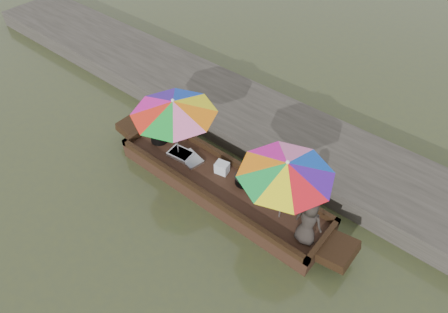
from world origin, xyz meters
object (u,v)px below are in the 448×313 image
Objects in this scene: charcoal_grill at (244,180)px; umbrella_stern at (283,191)px; vendor at (308,222)px; tray_scallop at (191,159)px; umbrella_bow at (176,129)px; tray_crayfish at (181,154)px; cooking_pot at (159,137)px; boat_hull at (221,186)px; supply_bag at (222,168)px.

umbrella_stern is at bearing -14.30° from charcoal_grill.
tray_scallop is at bearing -6.20° from vendor.
umbrella_bow is (-1.66, -0.28, 0.68)m from charcoal_grill.
umbrella_bow is at bearing -170.59° from charcoal_grill.
tray_scallop is 1.36m from charcoal_grill.
umbrella_stern is at bearing -1.24° from tray_scallop.
tray_crayfish is at bearing -170.75° from charcoal_grill.
cooking_pot is 2.36m from charcoal_grill.
vendor reaches higher than boat_hull.
umbrella_stern is at bearing -7.49° from supply_bag.
tray_scallop is 0.30× the size of umbrella_bow.
boat_hull is at bearing 0.00° from umbrella_bow.
cooking_pot reaches higher than charcoal_grill.
boat_hull is 1.57m from umbrella_bow.
tray_scallop is 0.81m from supply_bag.
umbrella_stern reaches higher than vendor.
tray_scallop is 0.51× the size of vendor.
cooking_pot reaches higher than boat_hull.
supply_bag reaches higher than tray_scallop.
tray_crayfish is at bearing -4.08° from cooking_pot.
tray_crayfish is at bearing -169.16° from supply_bag.
boat_hull is 2.82× the size of umbrella_stern.
tray_crayfish is 0.51× the size of vendor.
tray_crayfish is (-1.20, 0.01, 0.22)m from boat_hull.
umbrella_stern is at bearing -13.90° from vendor.
cooking_pot is 1.80m from supply_bag.
umbrella_bow is at bearing -5.53° from cooking_pot.
umbrella_stern is (1.08, -0.28, 0.68)m from charcoal_grill.
umbrella_bow is (-0.05, -0.01, 0.73)m from tray_crayfish.
umbrella_stern is (1.48, 0.00, 0.95)m from boat_hull.
tray_scallop is at bearing 176.79° from boat_hull.
vendor is (2.14, -0.13, 0.71)m from boat_hull.
umbrella_bow is at bearing 180.00° from umbrella_stern.
umbrella_bow is at bearing -170.78° from tray_scallop.
cooking_pot is 0.23× the size of umbrella_stern.
cooking_pot is at bearing 175.92° from tray_crayfish.
vendor reaches higher than tray_crayfish.
tray_crayfish is 2.78m from umbrella_stern.
cooking_pot is at bearing 178.04° from boat_hull.
umbrella_stern is (-0.65, 0.13, 0.24)m from vendor.
supply_bag is 0.15× the size of umbrella_bow.
tray_crayfish is at bearing -171.79° from tray_scallop.
tray_scallop is 2.53m from umbrella_stern.
umbrella_bow is at bearing -165.87° from tray_crayfish.
charcoal_grill is (0.40, 0.28, 0.27)m from boat_hull.
supply_bag reaches higher than charcoal_grill.
boat_hull is 0.96m from tray_scallop.
umbrella_bow is 1.04× the size of umbrella_stern.
umbrella_stern reaches higher than tray_crayfish.
umbrella_stern reaches higher than boat_hull.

